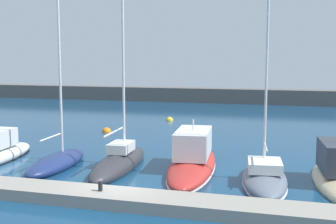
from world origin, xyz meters
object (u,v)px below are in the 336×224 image
Objects in this scene: sailboat_slate_fifth at (264,176)px; mooring_buoy_orange at (107,132)px; sailboat_charcoal_third at (119,161)px; dock_bollard at (100,186)px; mooring_buoy_yellow at (170,120)px; sailboat_navy_second at (57,161)px; motorboat_red_fourth at (193,159)px.

sailboat_slate_fifth reaches higher than mooring_buoy_orange.
dock_bollard is at bearing -169.33° from sailboat_charcoal_third.
mooring_buoy_yellow is at bearing 98.36° from dock_bollard.
sailboat_charcoal_third reaches higher than mooring_buoy_orange.
sailboat_slate_fifth reaches higher than sailboat_navy_second.
mooring_buoy_yellow is (-6.48, 18.59, -0.60)m from motorboat_red_fourth.
mooring_buoy_yellow is (-2.28, 19.62, -0.42)m from sailboat_charcoal_third.
sailboat_slate_fifth reaches higher than motorboat_red_fourth.
motorboat_red_fourth reaches higher than dock_bollard.
sailboat_navy_second is 13.43× the size of mooring_buoy_orange.
sailboat_navy_second is 8.07m from motorboat_red_fourth.
sailboat_navy_second is 12.08m from sailboat_slate_fifth.
motorboat_red_fourth is at bearing -46.10° from mooring_buoy_orange.
sailboat_slate_fifth is 17.91× the size of mooring_buoy_orange.
sailboat_navy_second is at bearing 97.59° from motorboat_red_fourth.
mooring_buoy_orange is at bearing 112.71° from dock_bollard.
dock_bollard is (-2.72, -6.98, 0.16)m from motorboat_red_fourth.
motorboat_red_fourth reaches higher than mooring_buoy_orange.
mooring_buoy_yellow is (1.38, 20.41, -0.36)m from sailboat_navy_second.
sailboat_navy_second reaches higher than mooring_buoy_yellow.
dock_bollard is at bearing 120.40° from sailboat_slate_fifth.
mooring_buoy_yellow is (-10.69, 20.41, -0.38)m from sailboat_slate_fifth.
sailboat_slate_fifth is 23.05m from mooring_buoy_yellow.
sailboat_slate_fifth reaches higher than mooring_buoy_yellow.
mooring_buoy_orange is (-2.12, 12.19, -0.36)m from sailboat_navy_second.
mooring_buoy_yellow is 25.85m from dock_bollard.
sailboat_charcoal_third is 4.32m from motorboat_red_fourth.
sailboat_charcoal_third is (3.67, 0.78, 0.06)m from sailboat_navy_second.
sailboat_navy_second reaches higher than motorboat_red_fourth.
sailboat_slate_fifth is at bearing -118.86° from motorboat_red_fourth.
sailboat_charcoal_third reaches higher than sailboat_slate_fifth.
sailboat_navy_second is 12.38m from mooring_buoy_orange.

